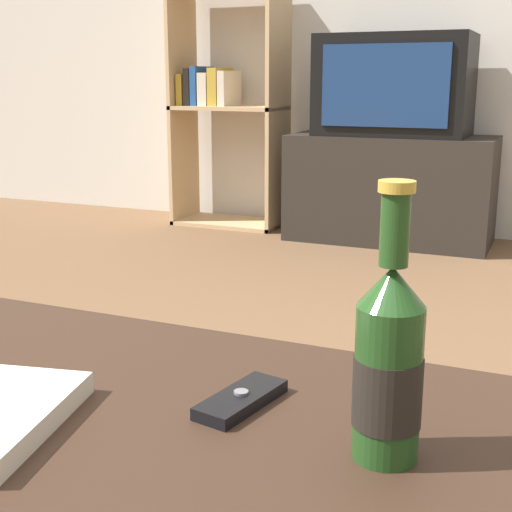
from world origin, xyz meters
TOP-DOWN VIEW (x-y plane):
  - coffee_table at (0.00, 0.00)m, footprint 1.27×0.64m
  - tv_stand at (-0.28, 2.75)m, footprint 0.93×0.40m
  - television at (-0.28, 2.75)m, footprint 0.67×0.39m
  - bookshelf at (-1.17, 2.81)m, footprint 0.56×0.30m
  - beer_bottle at (0.33, 0.07)m, footprint 0.06×0.06m
  - cell_phone at (0.17, 0.12)m, footprint 0.07×0.12m

SIDE VIEW (x-z plane):
  - tv_stand at x=-0.28m, z-range 0.00..0.50m
  - coffee_table at x=0.00m, z-range 0.14..0.54m
  - cell_phone at x=0.17m, z-range 0.40..0.42m
  - beer_bottle at x=0.33m, z-range 0.36..0.62m
  - bookshelf at x=-1.17m, z-range 0.03..1.23m
  - television at x=-0.28m, z-range 0.50..0.94m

